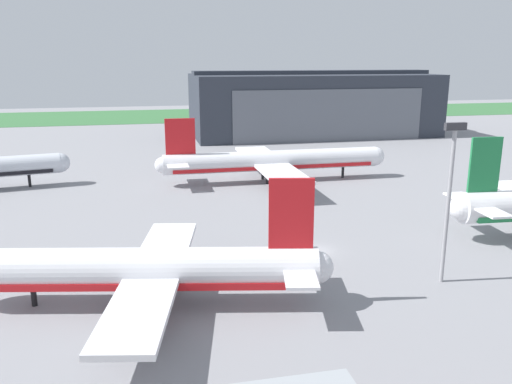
{
  "coord_description": "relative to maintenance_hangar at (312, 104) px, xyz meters",
  "views": [
    {
      "loc": [
        -21.83,
        -61.38,
        24.46
      ],
      "look_at": [
        -4.64,
        16.49,
        4.03
      ],
      "focal_mm": 36.84,
      "sensor_mm": 36.0,
      "label": 1
    }
  ],
  "objects": [
    {
      "name": "airliner_near_right",
      "position": [
        -55.28,
        -113.98,
        -6.0
      ],
      "size": [
        37.15,
        31.46,
        13.22
      ],
      "color": "silver",
      "rests_on": "ground_plane"
    },
    {
      "name": "airliner_far_left",
      "position": [
        -29.16,
        -63.08,
        -5.68
      ],
      "size": [
        47.76,
        38.01,
        13.24
      ],
      "color": "silver",
      "rests_on": "ground_plane"
    },
    {
      "name": "grass_field_strip",
      "position": [
        -33.24,
        68.21,
        -9.78
      ],
      "size": [
        440.0,
        56.0,
        0.08
      ],
      "primitive_type": "cube",
      "color": "#376D3C",
      "rests_on": "ground_plane"
    },
    {
      "name": "apron_light_mast",
      "position": [
        -22.86,
        -115.21,
        0.74
      ],
      "size": [
        2.4,
        0.5,
        17.9
      ],
      "color": "#99999E",
      "rests_on": "ground_plane"
    },
    {
      "name": "ground_plane",
      "position": [
        -33.24,
        -102.86,
        -9.82
      ],
      "size": [
        440.0,
        440.0,
        0.0
      ],
      "primitive_type": "plane",
      "color": "gray"
    },
    {
      "name": "maintenance_hangar",
      "position": [
        0.0,
        0.0,
        0.0
      ],
      "size": [
        77.16,
        33.07,
        20.56
      ],
      "color": "#2D333D",
      "rests_on": "ground_plane"
    }
  ]
}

